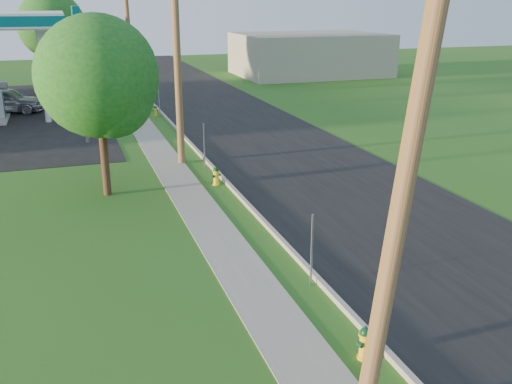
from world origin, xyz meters
TOP-DOWN VIEW (x-y plane):
  - ground_plane at (0.00, 0.00)m, footprint 140.00×140.00m
  - road at (4.50, 10.00)m, footprint 8.00×120.00m
  - curb at (0.50, 10.00)m, footprint 0.15×120.00m
  - sidewalk at (-1.25, 10.00)m, footprint 1.50×120.00m
  - utility_pole_near at (-0.60, -1.00)m, footprint 1.40×0.32m
  - utility_pole_mid at (-0.60, 17.00)m, footprint 1.40×0.32m
  - utility_pole_far at (-0.60, 35.00)m, footprint 1.40×0.32m
  - sign_post_near at (0.25, 4.20)m, footprint 0.05×0.04m
  - sign_post_mid at (0.25, 16.00)m, footprint 0.05×0.04m
  - sign_post_far at (0.25, 28.20)m, footprint 0.05×0.04m
  - fuel_pump_se at (-9.50, 34.00)m, footprint 1.20×3.20m
  - price_pylon at (-4.50, 22.50)m, footprint 0.34×2.04m
  - distant_building at (18.00, 45.00)m, footprint 14.00×10.00m
  - tree_verge at (-4.12, 13.39)m, footprint 4.45×4.45m
  - tree_lot at (-5.74, 40.62)m, footprint 5.17×5.17m
  - hydrant_near at (-0.00, 0.86)m, footprint 0.40×0.36m
  - hydrant_mid at (0.08, 13.31)m, footprint 0.40×0.36m
  - hydrant_far at (0.04, 28.57)m, footprint 0.35×0.31m
  - car_silver at (-9.17, 32.88)m, footprint 5.28×3.21m

SIDE VIEW (x-z plane):
  - ground_plane at x=0.00m, z-range 0.00..0.00m
  - road at x=4.50m, z-range 0.00..0.02m
  - sidewalk at x=-1.25m, z-range 0.00..0.03m
  - curb at x=0.50m, z-range 0.00..0.15m
  - hydrant_far at x=0.04m, z-range -0.01..0.66m
  - hydrant_near at x=0.00m, z-range -0.01..0.76m
  - hydrant_mid at x=0.08m, z-range -0.01..0.77m
  - fuel_pump_se at x=-9.50m, z-range -0.23..1.67m
  - car_silver at x=-9.17m, z-range 0.00..1.68m
  - sign_post_near at x=0.25m, z-range 0.00..2.00m
  - sign_post_mid at x=0.25m, z-range 0.00..2.00m
  - sign_post_far at x=0.25m, z-range 0.00..2.00m
  - distant_building at x=18.00m, z-range 0.00..4.00m
  - tree_verge at x=-4.12m, z-range 0.97..7.71m
  - utility_pole_near at x=-0.60m, z-range 0.06..9.54m
  - utility_pole_far at x=-0.60m, z-range 0.05..9.56m
  - utility_pole_mid at x=-0.60m, z-range 0.05..9.85m
  - tree_lot at x=-5.74m, z-range 1.13..8.96m
  - price_pylon at x=-4.50m, z-range 2.01..8.86m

